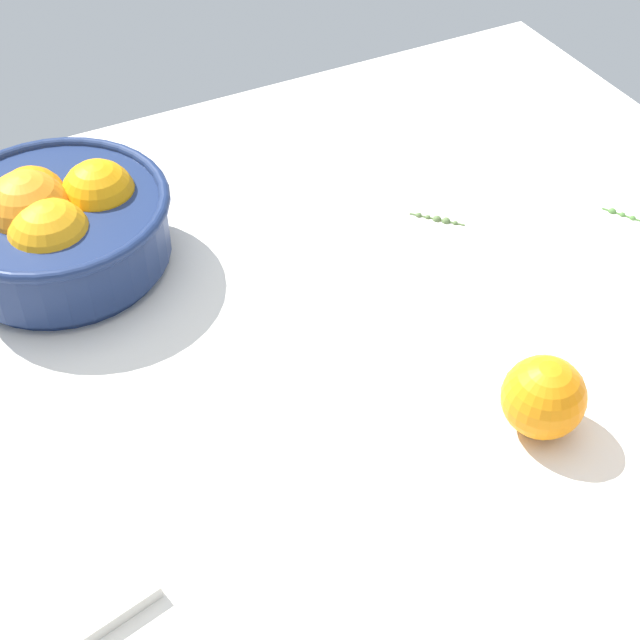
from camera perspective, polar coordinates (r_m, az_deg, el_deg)
name	(u,v)px	position (r cm, az deg, el deg)	size (l,w,h in cm)	color
ground_plane	(282,371)	(90.52, -2.28, -3.08)	(120.64, 92.40, 3.00)	silver
fruit_bowl	(56,225)	(99.91, -15.47, 5.48)	(23.31, 23.31, 11.28)	navy
loose_orange_0	(544,397)	(83.52, 13.19, -4.51)	(7.29, 7.29, 7.29)	orange
herb_sprig_0	(625,214)	(110.97, 17.70, 6.04)	(3.28, 5.11, 0.90)	#477233
herb_sprig_1	(438,218)	(105.99, 7.05, 6.06)	(4.48, 4.72, 0.97)	#536D3C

